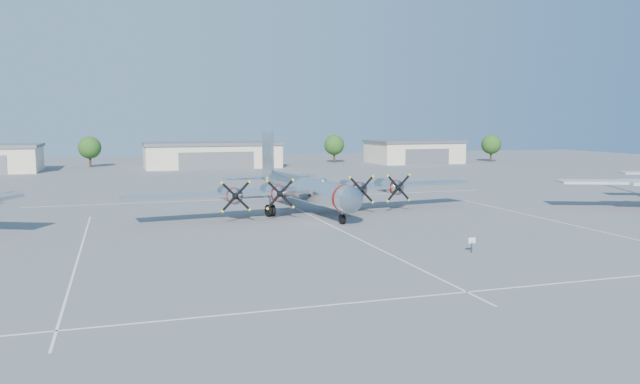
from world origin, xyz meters
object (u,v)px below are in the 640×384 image
object	(u,v)px
tree_west	(90,148)
tree_far_east	(491,144)
hangar_center	(212,155)
info_placard	(472,242)
tree_east	(334,145)
main_bomber_b29	(304,212)
hangar_east	(414,151)

from	to	relation	value
tree_west	tree_far_east	xyz separation A→B (m)	(93.00, -10.00, 0.00)
hangar_center	info_placard	xyz separation A→B (m)	(6.14, -94.42, -1.91)
tree_east	tree_far_east	world-z (taller)	same
hangar_center	main_bomber_b29	distance (m)	70.16
hangar_east	tree_far_east	xyz separation A→B (m)	(20.00, -1.96, 1.51)
info_placard	tree_far_east	bearing A→B (deg)	53.71
tree_west	info_placard	size ratio (longest dim) A/B	5.80
hangar_east	tree_far_east	distance (m)	20.15
hangar_east	tree_west	size ratio (longest dim) A/B	3.10
hangar_east	tree_east	bearing A→B (deg)	161.46
hangar_east	tree_east	size ratio (longest dim) A/B	3.10
tree_east	info_placard	distance (m)	103.31
hangar_center	hangar_east	size ratio (longest dim) A/B	1.39
tree_far_east	main_bomber_b29	bearing A→B (deg)	-134.88
hangar_east	tree_west	xyz separation A→B (m)	(-73.00, 8.04, 1.51)
tree_east	tree_west	bearing A→B (deg)	177.92
hangar_center	tree_west	xyz separation A→B (m)	(-25.00, 8.04, 1.51)
hangar_east	info_placard	world-z (taller)	hangar_east
hangar_east	info_placard	xyz separation A→B (m)	(-41.86, -94.42, -1.91)
hangar_east	tree_east	distance (m)	19.04
tree_west	main_bomber_b29	distance (m)	82.20
hangar_center	main_bomber_b29	xyz separation A→B (m)	(0.14, -70.11, -2.71)
tree_east	tree_far_east	xyz separation A→B (m)	(38.00, -8.00, 0.00)
hangar_center	info_placard	world-z (taller)	hangar_center
tree_east	tree_far_east	distance (m)	38.83
main_bomber_b29	tree_east	bearing A→B (deg)	61.49
tree_west	tree_far_east	distance (m)	93.54
hangar_center	tree_east	xyz separation A→B (m)	(30.00, 6.04, 1.51)
tree_west	tree_far_east	world-z (taller)	same
tree_west	tree_far_east	bearing A→B (deg)	-6.14
tree_east	info_placard	xyz separation A→B (m)	(-23.86, -100.46, -3.42)
tree_far_east	info_placard	bearing A→B (deg)	-123.78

